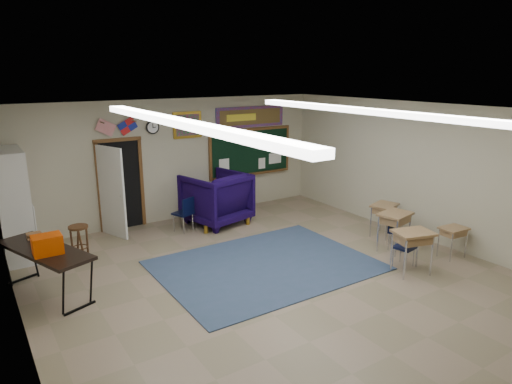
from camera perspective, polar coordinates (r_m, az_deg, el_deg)
floor at (r=8.22m, az=3.22°, el=-11.40°), size 9.00×9.00×0.00m
back_wall at (r=11.51m, az=-10.06°, el=3.95°), size 8.00×0.04×3.00m
left_wall at (r=6.30m, az=-27.56°, el=-6.71°), size 0.04×9.00×3.00m
right_wall at (r=10.50m, az=21.26°, el=2.11°), size 0.04×9.00×3.00m
ceiling at (r=7.40m, az=3.56°, el=9.92°), size 8.00×9.00×0.04m
area_rug at (r=8.91m, az=1.19°, el=-9.13°), size 4.00×3.00×0.02m
fluorescent_strips at (r=7.41m, az=3.56°, el=9.45°), size 3.86×6.00×0.10m
doorway at (r=10.98m, az=-16.85°, el=0.64°), size 1.10×0.89×2.16m
chalkboard at (r=12.49m, az=-0.66°, el=4.87°), size 2.55×0.14×1.30m
bulletin_board at (r=12.36m, az=-0.68°, el=9.37°), size 2.10×0.05×0.55m
framed_art_print at (r=11.49m, az=-8.57°, el=8.29°), size 0.75×0.05×0.65m
wall_clock at (r=11.15m, az=-12.81°, el=7.89°), size 0.32×0.05×0.32m
wall_flags at (r=10.84m, az=-17.04°, el=8.12°), size 1.16×0.06×0.70m
storage_cabinet at (r=10.11m, az=-28.08°, el=-1.45°), size 0.59×1.25×2.20m
wingback_armchair at (r=11.19m, az=-4.99°, el=-0.76°), size 1.63×1.66×1.26m
student_chair_reading at (r=10.75m, az=-9.11°, el=-2.75°), size 0.54×0.54×0.83m
student_chair_desk_a at (r=9.20m, az=18.03°, el=-6.70°), size 0.43×0.43×0.74m
student_chair_desk_b at (r=10.00m, az=17.32°, el=-4.84°), size 0.51×0.51×0.75m
student_desk_front_left at (r=9.90m, az=16.88°, el=-4.52°), size 0.78×0.65×0.82m
student_desk_front_right at (r=10.73m, az=15.67°, el=-3.17°), size 0.73×0.63×0.74m
student_desk_back_left at (r=8.90m, az=18.91°, el=-6.89°), size 0.79×0.67×0.82m
student_desk_back_right at (r=9.99m, az=23.34°, el=-5.60°), size 0.55×0.43×0.63m
folding_table at (r=8.43m, az=-24.68°, el=-8.79°), size 1.31×2.08×1.13m
wooden_stool at (r=9.81m, az=-21.19°, el=-5.77°), size 0.38×0.38×0.67m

